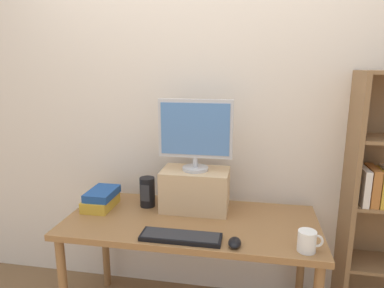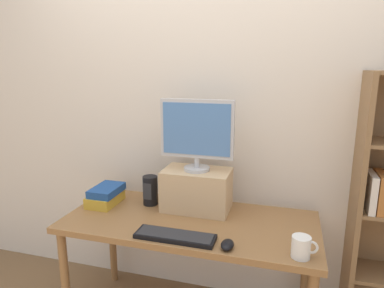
% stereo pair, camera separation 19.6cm
% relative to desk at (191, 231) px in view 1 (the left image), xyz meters
% --- Properties ---
extents(back_wall, '(7.00, 0.08, 2.60)m').
position_rel_desk_xyz_m(back_wall, '(0.00, 0.42, 0.67)').
color(back_wall, beige).
rests_on(back_wall, ground_plane).
extents(desk, '(1.46, 0.66, 0.71)m').
position_rel_desk_xyz_m(desk, '(0.00, 0.00, 0.00)').
color(desk, olive).
rests_on(desk, ground_plane).
extents(riser_box, '(0.41, 0.25, 0.25)m').
position_rel_desk_xyz_m(riser_box, '(-0.00, 0.15, 0.20)').
color(riser_box, tan).
rests_on(riser_box, desk).
extents(computer_monitor, '(0.45, 0.16, 0.43)m').
position_rel_desk_xyz_m(computer_monitor, '(-0.00, 0.15, 0.57)').
color(computer_monitor, '#B7B7BA').
rests_on(computer_monitor, riser_box).
extents(keyboard, '(0.42, 0.13, 0.02)m').
position_rel_desk_xyz_m(keyboard, '(-0.01, -0.24, 0.09)').
color(keyboard, black).
rests_on(keyboard, desk).
extents(computer_mouse, '(0.06, 0.10, 0.04)m').
position_rel_desk_xyz_m(computer_mouse, '(0.27, -0.26, 0.09)').
color(computer_mouse, black).
rests_on(computer_mouse, desk).
extents(book_stack, '(0.17, 0.25, 0.11)m').
position_rel_desk_xyz_m(book_stack, '(-0.59, 0.07, 0.13)').
color(book_stack, gold).
rests_on(book_stack, desk).
extents(coffee_mug, '(0.12, 0.09, 0.10)m').
position_rel_desk_xyz_m(coffee_mug, '(0.62, -0.24, 0.13)').
color(coffee_mug, white).
rests_on(coffee_mug, desk).
extents(desk_speaker, '(0.10, 0.10, 0.19)m').
position_rel_desk_xyz_m(desk_speaker, '(-0.31, 0.14, 0.17)').
color(desk_speaker, black).
rests_on(desk_speaker, desk).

